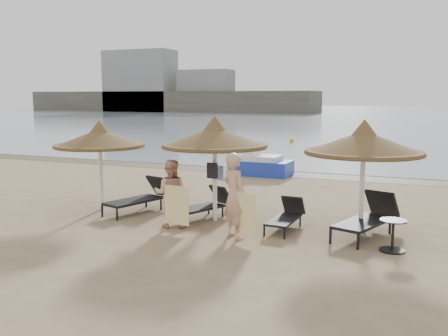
# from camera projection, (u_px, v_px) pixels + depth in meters

# --- Properties ---
(ground) EXTENTS (160.00, 160.00, 0.00)m
(ground) POSITION_uv_depth(u_px,v_px,m) (216.00, 235.00, 11.42)
(ground) COLOR #987F5A
(ground) RESTS_ON ground
(sea) EXTENTS (200.00, 140.00, 0.03)m
(sea) POSITION_uv_depth(u_px,v_px,m) (406.00, 114.00, 84.36)
(sea) COLOR gray
(sea) RESTS_ON ground
(wet_sand_strip) EXTENTS (200.00, 1.60, 0.01)m
(wet_sand_strip) POSITION_uv_depth(u_px,v_px,m) (311.00, 175.00, 19.99)
(wet_sand_strip) COLOR brown
(wet_sand_strip) RESTS_ON ground
(far_shore) EXTENTS (150.00, 54.80, 12.00)m
(far_shore) POSITION_uv_depth(u_px,v_px,m) (262.00, 97.00, 91.61)
(far_shore) COLOR #5A574B
(far_shore) RESTS_ON ground
(palapa_left) EXTENTS (2.52, 2.52, 2.50)m
(palapa_left) POSITION_uv_depth(u_px,v_px,m) (100.00, 138.00, 13.71)
(palapa_left) COLOR white
(palapa_left) RESTS_ON ground
(palapa_center) EXTENTS (2.69, 2.69, 2.67)m
(palapa_center) POSITION_uv_depth(u_px,v_px,m) (215.00, 137.00, 12.45)
(palapa_center) COLOR white
(palapa_center) RESTS_ON ground
(palapa_right) EXTENTS (2.67, 2.67, 2.65)m
(palapa_right) POSITION_uv_depth(u_px,v_px,m) (364.00, 143.00, 11.15)
(palapa_right) COLOR white
(palapa_right) RESTS_ON ground
(lounger_far_left) EXTENTS (1.22, 2.14, 0.91)m
(lounger_far_left) POSITION_uv_depth(u_px,v_px,m) (142.00, 197.00, 13.70)
(lounger_far_left) COLOR black
(lounger_far_left) RESTS_ON ground
(lounger_near_left) EXTENTS (1.22, 1.86, 0.80)m
(lounger_near_left) POSITION_uv_depth(u_px,v_px,m) (205.00, 205.00, 12.95)
(lounger_near_left) COLOR black
(lounger_near_left) RESTS_ON ground
(lounger_near_right) EXTENTS (0.60, 1.62, 0.72)m
(lounger_near_right) POSITION_uv_depth(u_px,v_px,m) (286.00, 216.00, 11.90)
(lounger_near_right) COLOR black
(lounger_near_right) RESTS_ON ground
(lounger_far_right) EXTENTS (1.34, 2.24, 0.95)m
(lounger_far_right) POSITION_uv_depth(u_px,v_px,m) (369.00, 217.00, 11.32)
(lounger_far_right) COLOR black
(lounger_far_right) RESTS_ON ground
(side_table) EXTENTS (0.55, 0.55, 0.66)m
(side_table) POSITION_uv_depth(u_px,v_px,m) (393.00, 237.00, 10.17)
(side_table) COLOR black
(side_table) RESTS_ON ground
(person_left) EXTENTS (1.01, 0.82, 1.92)m
(person_left) POSITION_uv_depth(u_px,v_px,m) (170.00, 188.00, 11.98)
(person_left) COLOR tan
(person_left) RESTS_ON ground
(person_right) EXTENTS (1.22, 1.14, 2.23)m
(person_right) POSITION_uv_depth(u_px,v_px,m) (235.00, 189.00, 11.03)
(person_right) COLOR tan
(person_right) RESTS_ON ground
(towel_left) EXTENTS (0.66, 0.07, 0.92)m
(towel_left) POSITION_uv_depth(u_px,v_px,m) (177.00, 205.00, 11.57)
(towel_left) COLOR yellow
(towel_left) RESTS_ON ground
(towel_right) EXTENTS (0.59, 0.33, 0.92)m
(towel_right) POSITION_uv_depth(u_px,v_px,m) (245.00, 214.00, 10.73)
(towel_right) COLOR yellow
(towel_right) RESTS_ON ground
(bag_patterned) EXTENTS (0.30, 0.19, 0.37)m
(bag_patterned) POSITION_uv_depth(u_px,v_px,m) (218.00, 173.00, 12.74)
(bag_patterned) COLOR silver
(bag_patterned) RESTS_ON ground
(bag_dark) EXTENTS (0.29, 0.14, 0.39)m
(bag_dark) POSITION_uv_depth(u_px,v_px,m) (212.00, 171.00, 12.42)
(bag_dark) COLOR black
(bag_dark) RESTS_ON ground
(pedal_boat) EXTENTS (2.34, 1.38, 1.09)m
(pedal_boat) POSITION_uv_depth(u_px,v_px,m) (261.00, 165.00, 20.03)
(pedal_boat) COLOR #1E38B4
(pedal_boat) RESTS_ON ground
(buoy_left) EXTENTS (0.32, 0.32, 0.32)m
(buoy_left) POSITION_uv_depth(u_px,v_px,m) (292.00, 140.00, 33.81)
(buoy_left) COLOR #DDBF0D
(buoy_left) RESTS_ON ground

